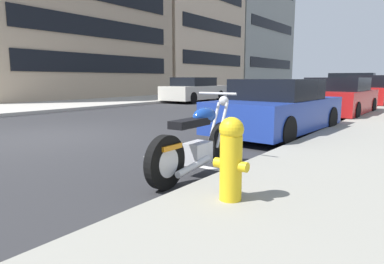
% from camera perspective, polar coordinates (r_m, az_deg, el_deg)
% --- Properties ---
extents(ground_plane, '(260.00, 260.00, 0.00)m').
position_cam_1_polar(ground_plane, '(8.44, -23.67, -0.84)').
color(ground_plane, '#28282B').
extents(sidewalk_far_curb, '(120.00, 5.00, 0.14)m').
position_cam_1_polar(sidewalk_far_curb, '(21.83, -5.93, 5.62)').
color(sidewalk_far_curb, '#ADA89E').
rests_on(sidewalk_far_curb, ground).
extents(parking_stall_stripe, '(0.12, 2.20, 0.01)m').
position_cam_1_polar(parking_stall_stripe, '(5.23, 0.96, -5.70)').
color(parking_stall_stripe, silver).
rests_on(parking_stall_stripe, ground).
extents(parked_motorcycle, '(2.08, 0.62, 1.13)m').
position_cam_1_polar(parked_motorcycle, '(4.66, 1.09, -2.05)').
color(parked_motorcycle, black).
rests_on(parked_motorcycle, ground).
extents(parked_car_far_down_curb, '(4.11, 1.97, 1.32)m').
position_cam_1_polar(parked_car_far_down_curb, '(8.31, 14.23, 3.79)').
color(parked_car_far_down_curb, navy).
rests_on(parked_car_far_down_curb, ground).
extents(parked_car_behind_motorcycle, '(4.19, 1.95, 1.36)m').
position_cam_1_polar(parked_car_behind_motorcycle, '(13.17, 23.43, 5.31)').
color(parked_car_behind_motorcycle, '#AD1919').
rests_on(parked_car_behind_motorcycle, ground).
extents(parked_car_mid_block, '(4.44, 1.97, 1.49)m').
position_cam_1_polar(parked_car_mid_block, '(19.17, 27.92, 6.04)').
color(parked_car_mid_block, '#AD1919').
rests_on(parked_car_mid_block, ground).
extents(crossing_truck, '(2.26, 5.67, 1.87)m').
position_cam_1_polar(crossing_truck, '(37.57, 25.19, 7.60)').
color(crossing_truck, '#4C5156').
rests_on(crossing_truck, ground).
extents(car_opposite_curb, '(4.79, 2.09, 1.40)m').
position_cam_1_polar(car_opposite_curb, '(19.82, 0.46, 7.07)').
color(car_opposite_curb, beige).
rests_on(car_opposite_curb, ground).
extents(fire_hydrant, '(0.24, 0.36, 0.83)m').
position_cam_1_polar(fire_hydrant, '(3.33, 6.58, -4.12)').
color(fire_hydrant, gold).
rests_on(fire_hydrant, sidewalk_near_curb).
extents(townhouse_near_left, '(13.37, 10.25, 10.17)m').
position_cam_1_polar(townhouse_near_left, '(26.29, -22.29, 16.55)').
color(townhouse_near_left, tan).
rests_on(townhouse_near_left, ground).
extents(townhouse_mid_block, '(11.31, 9.31, 14.00)m').
position_cam_1_polar(townhouse_mid_block, '(34.66, -2.87, 18.39)').
color(townhouse_mid_block, beige).
rests_on(townhouse_mid_block, ground).
extents(townhouse_far_uphill, '(13.90, 8.81, 14.25)m').
position_cam_1_polar(townhouse_far_uphill, '(45.19, 8.20, 16.26)').
color(townhouse_far_uphill, '#939993').
rests_on(townhouse_far_uphill, ground).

